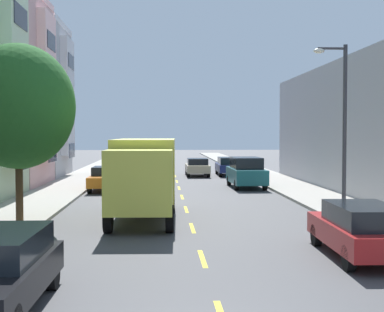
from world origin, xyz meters
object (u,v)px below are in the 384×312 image
(parked_sedan_silver, at_px, (132,159))
(moving_champagne_sedan, at_px, (197,167))
(parked_sedan_orange, at_px, (106,178))
(parked_suv_teal, at_px, (246,172))
(street_tree_second, at_px, (18,107))
(parked_pickup_burgundy, at_px, (125,164))
(delivery_box_truck, at_px, (144,173))
(parked_wagon_red, at_px, (361,229))
(parked_wagon_navy, at_px, (228,166))
(street_lamp, at_px, (341,117))

(parked_sedan_silver, relative_size, moving_champagne_sedan, 1.01)
(parked_sedan_orange, distance_m, parked_suv_teal, 8.75)
(street_tree_second, distance_m, parked_pickup_burgundy, 27.45)
(delivery_box_truck, bearing_deg, street_tree_second, -163.65)
(parked_wagon_red, distance_m, parked_suv_teal, 20.12)
(street_tree_second, distance_m, parked_wagon_red, 12.90)
(parked_wagon_navy, relative_size, moving_champagne_sedan, 1.05)
(parked_wagon_navy, bearing_deg, moving_champagne_sedan, -170.88)
(parked_pickup_burgundy, height_order, parked_sedan_orange, parked_pickup_burgundy)
(parked_pickup_burgundy, distance_m, parked_suv_teal, 15.64)
(parked_wagon_red, xyz_separation_m, moving_champagne_sedan, (-2.55, 30.17, -0.05))
(street_lamp, relative_size, parked_wagon_red, 1.43)
(parked_wagon_navy, distance_m, parked_sedan_orange, 14.65)
(parked_suv_teal, bearing_deg, delivery_box_truck, -115.54)
(street_lamp, bearing_deg, parked_wagon_red, -103.27)
(parked_pickup_burgundy, bearing_deg, street_tree_second, -94.57)
(parked_suv_teal, bearing_deg, street_lamp, -82.74)
(parked_wagon_navy, distance_m, parked_wagon_red, 30.58)
(street_tree_second, distance_m, parked_suv_teal, 17.91)
(parked_pickup_burgundy, xyz_separation_m, parked_sedan_orange, (-0.18, -14.41, -0.08))
(street_tree_second, bearing_deg, parked_suv_teal, 52.73)
(moving_champagne_sedan, bearing_deg, parked_wagon_red, -85.16)
(parked_wagon_red, bearing_deg, parked_suv_teal, 90.32)
(parked_wagon_navy, bearing_deg, street_lamp, -86.23)
(parked_sedan_orange, relative_size, moving_champagne_sedan, 1.00)
(parked_pickup_burgundy, height_order, moving_champagne_sedan, parked_pickup_burgundy)
(parked_suv_teal, relative_size, moving_champagne_sedan, 1.07)
(parked_wagon_red, xyz_separation_m, parked_suv_teal, (-0.11, 20.12, 0.18))
(parked_wagon_red, relative_size, moving_champagne_sedan, 1.05)
(street_lamp, height_order, moving_champagne_sedan, street_lamp)
(parked_sedan_silver, relative_size, parked_wagon_navy, 0.96)
(parked_pickup_burgundy, bearing_deg, street_lamp, -69.00)
(delivery_box_truck, bearing_deg, moving_champagne_sedan, 80.99)
(parked_pickup_burgundy, bearing_deg, delivery_box_truck, -84.60)
(parked_pickup_burgundy, relative_size, parked_suv_teal, 1.11)
(delivery_box_truck, height_order, parked_sedan_orange, delivery_box_truck)
(parked_sedan_silver, height_order, parked_wagon_red, parked_wagon_red)
(parked_sedan_silver, distance_m, parked_suv_teal, 26.77)
(parked_wagon_navy, xyz_separation_m, parked_suv_teal, (-0.13, -10.46, 0.18))
(delivery_box_truck, relative_size, parked_suv_teal, 1.63)
(street_tree_second, xyz_separation_m, parked_sedan_silver, (2.12, 39.37, -3.67))
(parked_wagon_navy, height_order, parked_suv_teal, parked_suv_teal)
(delivery_box_truck, distance_m, parked_suv_teal, 14.03)
(street_lamp, xyz_separation_m, parked_wagon_red, (-1.59, -6.75, -3.26))
(parked_pickup_burgundy, bearing_deg, parked_sedan_orange, -90.73)
(street_lamp, relative_size, parked_sedan_silver, 1.49)
(parked_sedan_orange, bearing_deg, street_tree_second, -98.87)
(street_lamp, relative_size, parked_pickup_burgundy, 1.26)
(parked_suv_teal, bearing_deg, parked_wagon_navy, 89.27)
(parked_sedan_orange, height_order, moving_champagne_sedan, same)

